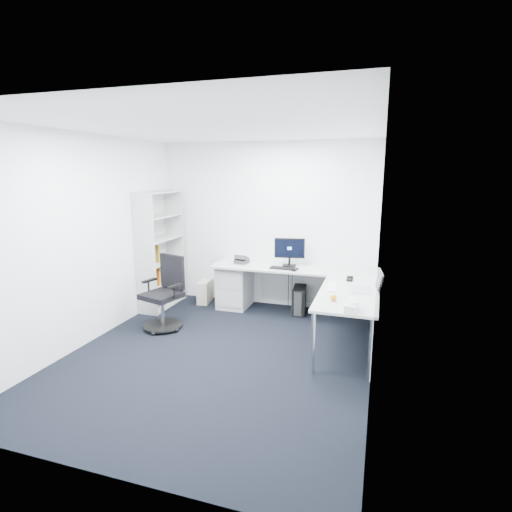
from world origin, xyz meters
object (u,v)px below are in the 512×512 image
(l_desk, at_px, (288,297))
(task_chair, at_px, (161,293))
(laptop, at_px, (361,280))
(bookshelf, at_px, (160,250))
(monitor, at_px, (290,252))

(l_desk, xyz_separation_m, task_chair, (-1.66, -0.83, 0.15))
(l_desk, height_order, laptop, laptop)
(laptop, bearing_deg, bookshelf, 162.18)
(l_desk, relative_size, laptop, 7.08)
(l_desk, relative_size, monitor, 5.44)
(bookshelf, xyz_separation_m, monitor, (2.09, 0.36, 0.03))
(task_chair, relative_size, laptop, 2.86)
(bookshelf, relative_size, monitor, 4.03)
(task_chair, bearing_deg, laptop, 20.89)
(monitor, bearing_deg, bookshelf, -179.82)
(l_desk, xyz_separation_m, laptop, (1.07, -0.62, 0.51))
(task_chair, bearing_deg, monitor, 54.76)
(task_chair, bearing_deg, l_desk, 43.10)
(l_desk, distance_m, task_chair, 1.86)
(task_chair, xyz_separation_m, laptop, (2.73, 0.22, 0.36))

